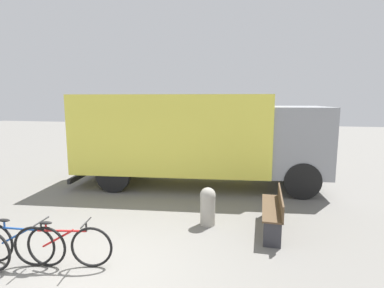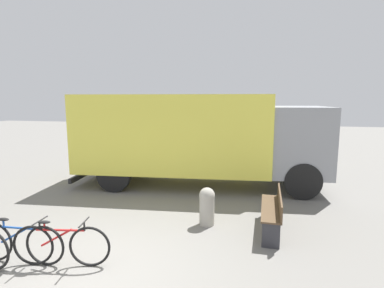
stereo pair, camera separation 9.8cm
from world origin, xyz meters
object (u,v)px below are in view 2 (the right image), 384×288
(delivery_truck, at_px, (196,135))
(park_bench, at_px, (274,209))
(bollard_near_bench, at_px, (207,205))
(bicycle_middle, at_px, (19,242))
(bicycle_far, at_px, (61,245))

(delivery_truck, distance_m, park_bench, 4.12)
(delivery_truck, relative_size, bollard_near_bench, 9.33)
(delivery_truck, distance_m, bollard_near_bench, 3.50)
(delivery_truck, bearing_deg, bollard_near_bench, -79.30)
(delivery_truck, xyz_separation_m, park_bench, (2.36, -3.16, -1.20))
(delivery_truck, relative_size, bicycle_middle, 4.79)
(bicycle_far, distance_m, bollard_near_bench, 3.10)
(bicycle_middle, distance_m, bollard_near_bench, 3.73)
(bicycle_middle, bearing_deg, bicycle_far, 2.50)
(delivery_truck, bearing_deg, bicycle_far, -108.34)
(park_bench, relative_size, bicycle_middle, 1.02)
(delivery_truck, relative_size, park_bench, 4.71)
(delivery_truck, xyz_separation_m, bicycle_far, (-1.27, -5.37, -1.31))
(park_bench, bearing_deg, bicycle_middle, 119.16)
(delivery_truck, bearing_deg, bicycle_middle, -115.59)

